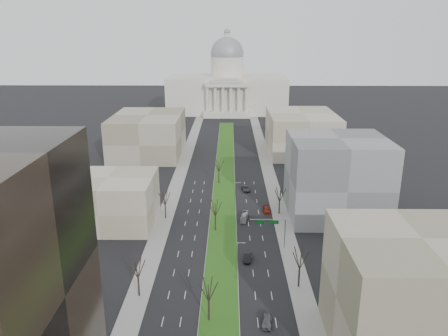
# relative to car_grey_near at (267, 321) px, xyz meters

# --- Properties ---
(ground) EXTENTS (600.00, 600.00, 0.00)m
(ground) POSITION_rel_car_grey_near_xyz_m (-9.20, 80.96, -0.82)
(ground) COLOR black
(ground) RESTS_ON ground
(median) EXTENTS (8.00, 222.03, 0.20)m
(median) POSITION_rel_car_grey_near_xyz_m (-9.20, 79.95, -0.72)
(median) COLOR #999993
(median) RESTS_ON ground
(sidewalk_left) EXTENTS (5.00, 330.00, 0.15)m
(sidewalk_left) POSITION_rel_car_grey_near_xyz_m (-26.70, 55.96, -0.74)
(sidewalk_left) COLOR gray
(sidewalk_left) RESTS_ON ground
(sidewalk_right) EXTENTS (5.00, 330.00, 0.15)m
(sidewalk_right) POSITION_rel_car_grey_near_xyz_m (8.30, 55.96, -0.74)
(sidewalk_right) COLOR gray
(sidewalk_right) RESTS_ON ground
(capitol) EXTENTS (80.00, 46.00, 55.00)m
(capitol) POSITION_rel_car_grey_near_xyz_m (-9.20, 230.55, 15.49)
(capitol) COLOR beige
(capitol) RESTS_ON ground
(building_beige_left) EXTENTS (26.00, 22.00, 14.00)m
(building_beige_left) POSITION_rel_car_grey_near_xyz_m (-42.20, 45.96, 6.18)
(building_beige_left) COLOR tan
(building_beige_left) RESTS_ON ground
(building_tan_right) EXTENTS (26.00, 24.00, 22.00)m
(building_tan_right) POSITION_rel_car_grey_near_xyz_m (23.80, -7.04, 10.18)
(building_tan_right) COLOR gray
(building_tan_right) RESTS_ON ground
(building_grey_right) EXTENTS (28.00, 26.00, 24.00)m
(building_grey_right) POSITION_rel_car_grey_near_xyz_m (24.80, 52.96, 11.18)
(building_grey_right) COLOR slate
(building_grey_right) RESTS_ON ground
(building_far_left) EXTENTS (30.00, 40.00, 18.00)m
(building_far_left) POSITION_rel_car_grey_near_xyz_m (-44.20, 120.96, 8.18)
(building_far_left) COLOR gray
(building_far_left) RESTS_ON ground
(building_far_right) EXTENTS (30.00, 40.00, 18.00)m
(building_far_right) POSITION_rel_car_grey_near_xyz_m (25.80, 125.96, 8.18)
(building_far_right) COLOR tan
(building_far_right) RESTS_ON ground
(tree_left_mid) EXTENTS (5.40, 5.40, 9.72)m
(tree_left_mid) POSITION_rel_car_grey_near_xyz_m (-26.40, 8.96, 6.18)
(tree_left_mid) COLOR black
(tree_left_mid) RESTS_ON ground
(tree_left_far) EXTENTS (5.28, 5.28, 9.50)m
(tree_left_far) POSITION_rel_car_grey_near_xyz_m (-26.40, 48.96, 6.03)
(tree_left_far) COLOR black
(tree_left_far) RESTS_ON ground
(tree_right_mid) EXTENTS (5.52, 5.52, 9.94)m
(tree_right_mid) POSITION_rel_car_grey_near_xyz_m (8.00, 12.96, 6.34)
(tree_right_mid) COLOR black
(tree_right_mid) RESTS_ON ground
(tree_right_far) EXTENTS (5.04, 5.04, 9.07)m
(tree_right_far) POSITION_rel_car_grey_near_xyz_m (8.00, 52.96, 5.71)
(tree_right_far) COLOR black
(tree_right_far) RESTS_ON ground
(tree_median_a) EXTENTS (5.40, 5.40, 9.72)m
(tree_median_a) POSITION_rel_car_grey_near_xyz_m (-11.20, 0.96, 6.18)
(tree_median_a) COLOR black
(tree_median_a) RESTS_ON ground
(tree_median_b) EXTENTS (5.40, 5.40, 9.72)m
(tree_median_b) POSITION_rel_car_grey_near_xyz_m (-11.20, 40.96, 6.18)
(tree_median_b) COLOR black
(tree_median_b) RESTS_ON ground
(tree_median_c) EXTENTS (5.40, 5.40, 9.72)m
(tree_median_c) POSITION_rel_car_grey_near_xyz_m (-11.20, 80.96, 6.18)
(tree_median_c) COLOR black
(tree_median_c) RESTS_ON ground
(streetlamp_median_b) EXTENTS (1.90, 0.20, 9.16)m
(streetlamp_median_b) POSITION_rel_car_grey_near_xyz_m (-5.44, 15.96, 3.99)
(streetlamp_median_b) COLOR gray
(streetlamp_median_b) RESTS_ON ground
(streetlamp_median_c) EXTENTS (1.90, 0.20, 9.16)m
(streetlamp_median_c) POSITION_rel_car_grey_near_xyz_m (-5.44, 55.96, 3.99)
(streetlamp_median_c) COLOR gray
(streetlamp_median_c) RESTS_ON ground
(mast_arm_signs) EXTENTS (9.12, 0.24, 8.09)m
(mast_arm_signs) POSITION_rel_car_grey_near_xyz_m (4.29, 30.99, 5.29)
(mast_arm_signs) COLOR gray
(mast_arm_signs) RESTS_ON ground
(car_grey_near) EXTENTS (2.66, 5.04, 1.63)m
(car_grey_near) POSITION_rel_car_grey_near_xyz_m (0.00, 0.00, 0.00)
(car_grey_near) COLOR #4C4F54
(car_grey_near) RESTS_ON ground
(car_black) EXTENTS (2.28, 5.12, 1.63)m
(car_black) POSITION_rel_car_grey_near_xyz_m (-2.75, 24.52, -0.00)
(car_black) COLOR black
(car_black) RESTS_ON ground
(car_red) EXTENTS (2.35, 5.19, 1.47)m
(car_red) POSITION_rel_car_grey_near_xyz_m (4.30, 54.61, -0.08)
(car_red) COLOR maroon
(car_red) RESTS_ON ground
(car_grey_far) EXTENTS (3.12, 5.60, 1.48)m
(car_grey_far) POSITION_rel_car_grey_near_xyz_m (-1.50, 73.40, -0.08)
(car_grey_far) COLOR #414347
(car_grey_far) RESTS_ON ground
(box_van) EXTENTS (2.66, 6.92, 1.88)m
(box_van) POSITION_rel_car_grey_near_xyz_m (-2.77, 48.52, 0.12)
(box_van) COLOR #BBBBBB
(box_van) RESTS_ON ground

